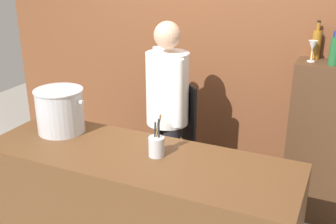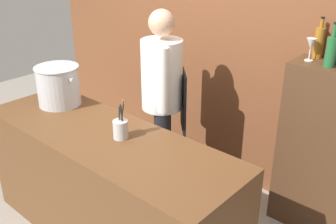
# 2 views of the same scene
# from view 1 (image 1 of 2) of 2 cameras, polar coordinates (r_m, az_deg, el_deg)

# --- Properties ---
(brick_back_panel) EXTENTS (4.40, 0.10, 3.00)m
(brick_back_panel) POSITION_cam_1_polar(r_m,az_deg,el_deg) (3.75, 5.95, 11.31)
(brick_back_panel) COLOR brown
(brick_back_panel) RESTS_ON ground_plane
(prep_counter) EXTENTS (2.11, 0.70, 0.90)m
(prep_counter) POSITION_cam_1_polar(r_m,az_deg,el_deg) (2.94, -4.03, -13.81)
(prep_counter) COLOR brown
(prep_counter) RESTS_ON ground_plane
(bar_cabinet) EXTENTS (0.76, 0.32, 1.35)m
(bar_cabinet) POSITION_cam_1_polar(r_m,az_deg,el_deg) (3.60, 22.27, -4.43)
(bar_cabinet) COLOR #472D1C
(bar_cabinet) RESTS_ON ground_plane
(chef) EXTENTS (0.44, 0.44, 1.66)m
(chef) POSITION_cam_1_polar(r_m,az_deg,el_deg) (3.32, -0.00, 0.53)
(chef) COLOR black
(chef) RESTS_ON ground_plane
(stockpot_large) EXTENTS (0.41, 0.35, 0.32)m
(stockpot_large) POSITION_cam_1_polar(r_m,az_deg,el_deg) (3.10, -14.70, 0.18)
(stockpot_large) COLOR #B7BABF
(stockpot_large) RESTS_ON prep_counter
(utensil_crock) EXTENTS (0.10, 0.10, 0.29)m
(utensil_crock) POSITION_cam_1_polar(r_m,az_deg,el_deg) (2.66, -1.61, -4.67)
(utensil_crock) COLOR #B7BABF
(utensil_crock) RESTS_ON prep_counter
(wine_bottle_amber) EXTENTS (0.07, 0.07, 0.30)m
(wine_bottle_amber) POSITION_cam_1_polar(r_m,az_deg,el_deg) (3.46, 19.82, 8.83)
(wine_bottle_amber) COLOR #8C5919
(wine_bottle_amber) RESTS_ON bar_cabinet
(wine_bottle_green) EXTENTS (0.08, 0.08, 0.31)m
(wine_bottle_green) POSITION_cam_1_polar(r_m,az_deg,el_deg) (3.31, 22.07, 7.90)
(wine_bottle_green) COLOR #1E592D
(wine_bottle_green) RESTS_ON bar_cabinet
(wine_glass_short) EXTENTS (0.07, 0.07, 0.16)m
(wine_glass_short) POSITION_cam_1_polar(r_m,az_deg,el_deg) (3.36, 19.38, 8.54)
(wine_glass_short) COLOR silver
(wine_glass_short) RESTS_ON bar_cabinet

